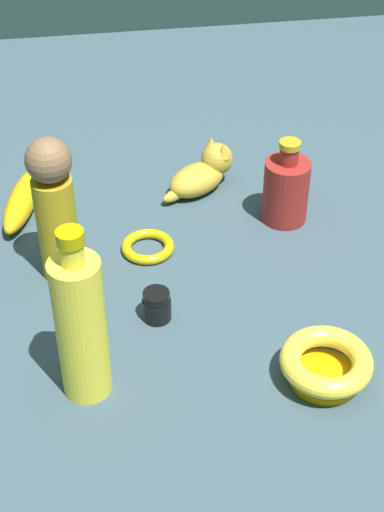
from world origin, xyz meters
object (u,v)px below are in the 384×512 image
cat_figurine (203,172)px  bottle_short (286,189)px  person_figure_adult (55,207)px  bangle (148,247)px  bottle_tall (81,326)px  bowl (326,364)px  banana (23,200)px  nail_polish_jar (157,305)px

cat_figurine → bottle_short: (-0.12, 0.11, 0.02)m
person_figure_adult → bottle_short: person_figure_adult is taller
cat_figurine → bangle: (0.12, 0.16, -0.03)m
bottle_short → bottle_tall: bottle_tall is taller
cat_figurine → bangle: size_ratio=1.63×
bowl → banana: bearing=-48.9°
bowl → person_figure_adult: 0.45m
bottle_short → bottle_tall: bearing=43.2°
person_figure_adult → bangle: size_ratio=2.79×
cat_figurine → person_figure_adult: 0.34m
cat_figurine → bowl: bearing=99.8°
bowl → bottle_tall: size_ratio=0.48×
person_figure_adult → nail_polish_jar: size_ratio=4.99×
bowl → bottle_tall: bearing=-6.7°
bowl → person_figure_adult: person_figure_adult is taller
bowl → person_figure_adult: size_ratio=0.52×
bottle_short → nail_polish_jar: 0.33m
nail_polish_jar → banana: bearing=-57.3°
banana → bangle: 0.25m
bottle_tall → banana: (0.09, -0.43, -0.09)m
bowl → banana: size_ratio=0.66×
bottle_short → bottle_tall: (0.35, 0.33, 0.05)m
cat_figurine → banana: bearing=3.5°
bottle_short → bowl: bearing=84.0°
cat_figurine → bangle: bearing=54.0°
cat_figurine → nail_polish_jar: (0.12, 0.32, -0.01)m
cat_figurine → bottle_short: 0.17m
bottle_tall → bangle: size_ratio=3.02×
bangle → banana: bearing=-35.8°
bangle → person_figure_adult: bearing=14.0°
bottle_tall → nail_polish_jar: bearing=-132.0°
bottle_short → bangle: bearing=12.4°
person_figure_adult → nail_polish_jar: person_figure_adult is taller
cat_figurine → bottle_tall: bottle_tall is taller
bottle_tall → bottle_short: bearing=-136.8°
bottle_short → bottle_tall: 0.49m
cat_figurine → bottle_tall: size_ratio=0.54×
bottle_tall → nail_polish_jar: (-0.11, -0.12, -0.09)m
nail_polish_jar → cat_figurine: bearing=-111.0°
cat_figurine → bangle: 0.21m
bowl → bangle: bowl is taller
cat_figurine → bottle_short: bearing=137.6°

